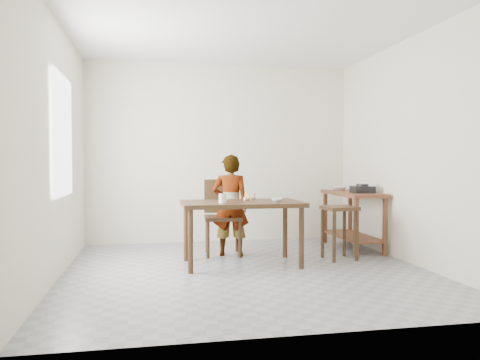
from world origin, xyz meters
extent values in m
cube|color=gray|center=(0.00, 0.00, -0.02)|extent=(4.00, 4.00, 0.04)
cube|color=white|center=(0.00, 0.00, 2.72)|extent=(4.00, 4.00, 0.04)
cube|color=silver|center=(0.00, 2.02, 1.35)|extent=(4.00, 0.04, 2.70)
cube|color=silver|center=(0.00, -2.02, 1.35)|extent=(4.00, 0.04, 2.70)
cube|color=silver|center=(-2.02, 0.00, 1.35)|extent=(0.04, 4.00, 2.70)
cube|color=silver|center=(2.02, 0.00, 1.35)|extent=(0.04, 4.00, 2.70)
cube|color=white|center=(-1.97, 0.20, 1.50)|extent=(0.02, 1.10, 1.30)
imported|color=white|center=(-0.04, 0.86, 0.66)|extent=(0.54, 0.42, 1.31)
cylinder|color=white|center=(-0.25, 0.13, 0.80)|extent=(0.11, 0.11, 0.11)
imported|color=silver|center=(0.41, 0.20, 0.77)|extent=(0.15, 0.15, 0.04)
imported|color=silver|center=(1.68, 1.40, 0.83)|extent=(0.26, 0.26, 0.06)
cube|color=black|center=(1.76, 0.79, 0.85)|extent=(0.30, 0.30, 0.09)
camera|label=1|loc=(-1.05, -5.09, 1.21)|focal=35.00mm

